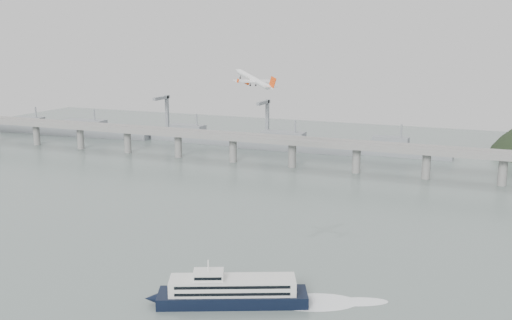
% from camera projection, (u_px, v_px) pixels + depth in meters
% --- Properties ---
extents(ground, '(900.00, 900.00, 0.00)m').
position_uv_depth(ground, '(209.00, 261.00, 269.03)').
color(ground, slate).
rests_on(ground, ground).
extents(bridge, '(800.00, 22.00, 23.90)m').
position_uv_depth(bridge, '(329.00, 147.00, 446.66)').
color(bridge, gray).
rests_on(bridge, ground).
extents(distant_fleet, '(453.00, 60.90, 40.00)m').
position_uv_depth(distant_fleet, '(189.00, 136.00, 565.67)').
color(distant_fleet, gray).
rests_on(distant_fleet, ground).
extents(ferry, '(87.52, 45.44, 17.55)m').
position_uv_depth(ferry, '(233.00, 291.00, 226.09)').
color(ferry, black).
rests_on(ferry, ground).
extents(airliner, '(31.59, 29.73, 13.03)m').
position_uv_depth(airliner, '(254.00, 80.00, 344.82)').
color(airliner, white).
rests_on(airliner, ground).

